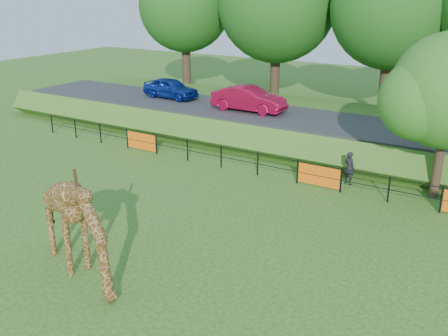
{
  "coord_description": "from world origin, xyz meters",
  "views": [
    {
      "loc": [
        10.06,
        -11.45,
        8.22
      ],
      "look_at": [
        1.05,
        3.28,
        2.0
      ],
      "focal_mm": 40.0,
      "sensor_mm": 36.0,
      "label": 1
    }
  ],
  "objects_px": {
    "visitor": "(349,168)",
    "car_blue": "(171,88)",
    "car_red": "(249,99)",
    "giraffe": "(77,228)"
  },
  "relations": [
    {
      "from": "giraffe",
      "to": "car_red",
      "type": "relative_size",
      "value": 0.98
    },
    {
      "from": "car_blue",
      "to": "car_red",
      "type": "xyz_separation_m",
      "value": [
        6.16,
        -0.57,
        0.07
      ]
    },
    {
      "from": "visitor",
      "to": "car_blue",
      "type": "bearing_deg",
      "value": -0.35
    },
    {
      "from": "car_red",
      "to": "car_blue",
      "type": "bearing_deg",
      "value": 84.06
    },
    {
      "from": "car_blue",
      "to": "car_red",
      "type": "relative_size",
      "value": 0.88
    },
    {
      "from": "giraffe",
      "to": "car_red",
      "type": "height_order",
      "value": "giraffe"
    },
    {
      "from": "giraffe",
      "to": "car_red",
      "type": "distance_m",
      "value": 16.59
    },
    {
      "from": "car_blue",
      "to": "car_red",
      "type": "bearing_deg",
      "value": -91.35
    },
    {
      "from": "giraffe",
      "to": "car_red",
      "type": "xyz_separation_m",
      "value": [
        -3.12,
        16.28,
        0.61
      ]
    },
    {
      "from": "car_red",
      "to": "visitor",
      "type": "relative_size",
      "value": 2.95
    }
  ]
}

